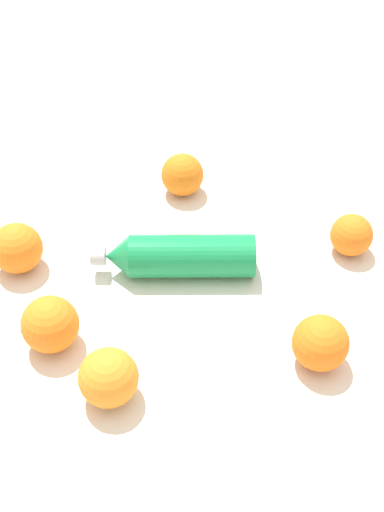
{
  "coord_description": "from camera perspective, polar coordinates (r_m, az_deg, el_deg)",
  "views": [
    {
      "loc": [
        0.67,
        0.29,
        0.72
      ],
      "look_at": [
        0.02,
        -0.03,
        0.03
      ],
      "focal_mm": 46.31,
      "sensor_mm": 36.0,
      "label": 1
    }
  ],
  "objects": [
    {
      "name": "orange_4",
      "position": [
        1.06,
        13.61,
        1.78
      ],
      "size": [
        0.07,
        0.07,
        0.07
      ],
      "primitive_type": "sphere",
      "color": "orange",
      "rests_on": "ground_plane"
    },
    {
      "name": "orange_2",
      "position": [
        1.15,
        -0.84,
        7.03
      ],
      "size": [
        0.07,
        0.07,
        0.07
      ],
      "primitive_type": "sphere",
      "color": "orange",
      "rests_on": "ground_plane"
    },
    {
      "name": "orange_3",
      "position": [
        0.92,
        -12.16,
        -5.8
      ],
      "size": [
        0.08,
        0.08,
        0.08
      ],
      "primitive_type": "sphere",
      "color": "orange",
      "rests_on": "ground_plane"
    },
    {
      "name": "ground_plane",
      "position": [
        1.02,
        1.86,
        -1.17
      ],
      "size": [
        2.4,
        2.4,
        0.0
      ],
      "primitive_type": "plane",
      "color": "silver"
    },
    {
      "name": "orange_0",
      "position": [
        0.85,
        -7.23,
        -10.38
      ],
      "size": [
        0.08,
        0.08,
        0.08
      ],
      "primitive_type": "sphere",
      "color": "orange",
      "rests_on": "ground_plane"
    },
    {
      "name": "water_bottle",
      "position": [
        1.0,
        -1.17,
        -0.01
      ],
      "size": [
        0.16,
        0.24,
        0.07
      ],
      "rotation": [
        0.0,
        0.0,
        5.17
      ],
      "color": "#198C4C",
      "rests_on": "ground_plane"
    },
    {
      "name": "orange_1",
      "position": [
        0.89,
        11.04,
        -7.38
      ],
      "size": [
        0.08,
        0.08,
        0.08
      ],
      "primitive_type": "sphere",
      "color": "orange",
      "rests_on": "ground_plane"
    },
    {
      "name": "orange_5",
      "position": [
        1.04,
        -14.88,
        0.66
      ],
      "size": [
        0.08,
        0.08,
        0.08
      ],
      "primitive_type": "sphere",
      "color": "orange",
      "rests_on": "ground_plane"
    }
  ]
}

